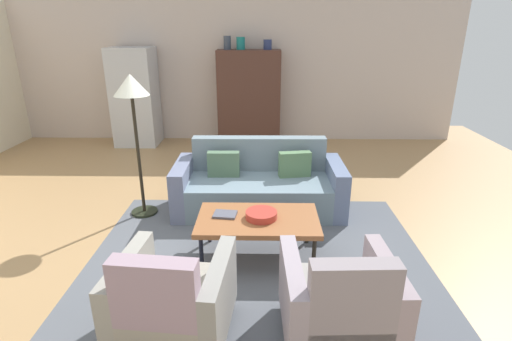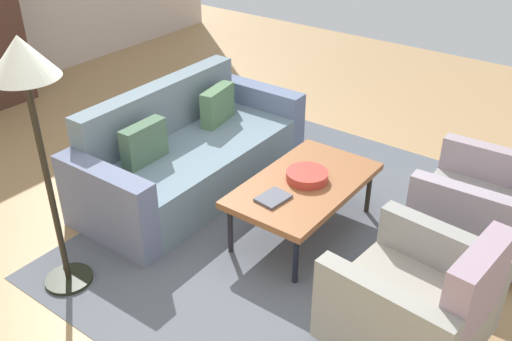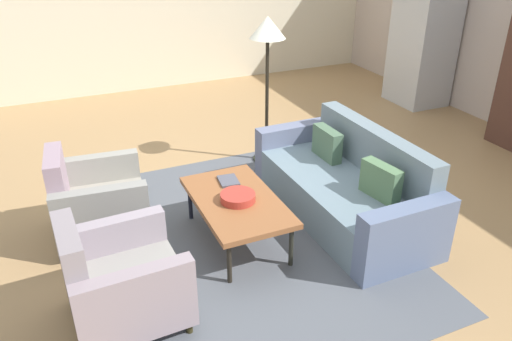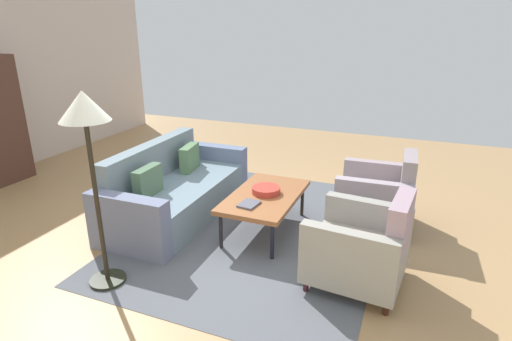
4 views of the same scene
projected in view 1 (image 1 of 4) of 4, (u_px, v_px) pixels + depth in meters
name	position (u px, v px, depth m)	size (l,w,h in m)	color
ground_plane	(213.00, 237.00, 4.37)	(10.53, 10.53, 0.00)	#AA8355
wall_back	(235.00, 70.00, 7.75)	(8.77, 0.12, 2.80)	beige
area_rug	(258.00, 253.00, 4.05)	(3.40, 2.60, 0.01)	#565A63
couch	(259.00, 186.00, 5.02)	(2.11, 0.92, 0.86)	slate
coffee_table	(258.00, 221.00, 3.87)	(1.20, 0.70, 0.44)	black
armchair_left	(172.00, 304.00, 2.80)	(0.87, 0.87, 0.88)	#3A1A1F
armchair_right	(340.00, 306.00, 2.78)	(0.83, 0.83, 0.88)	#292C23
fruit_bowl	(261.00, 215.00, 3.84)	(0.31, 0.31, 0.07)	#B3362B
book_stack	(225.00, 214.00, 3.90)	(0.24, 0.20, 0.02)	#4F515D
cabinet	(249.00, 98.00, 7.60)	(1.20, 0.51, 1.80)	#482B22
vase_tall	(227.00, 43.00, 7.24)	(0.14, 0.14, 0.24)	#353D4D
vase_round	(241.00, 43.00, 7.24)	(0.16, 0.16, 0.22)	#156D6B
vase_small	(268.00, 45.00, 7.24)	(0.16, 0.16, 0.18)	navy
refrigerator	(135.00, 97.00, 7.53)	(0.80, 0.73, 1.85)	#B7BABF
floor_lamp	(132.00, 99.00, 4.43)	(0.40, 0.40, 1.72)	black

